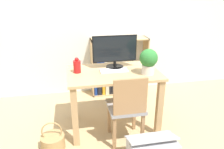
% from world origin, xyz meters
% --- Properties ---
extents(ground_plane, '(10.00, 10.00, 0.00)m').
position_xyz_m(ground_plane, '(0.00, 0.00, 0.00)').
color(ground_plane, tan).
extents(wall_back, '(8.00, 0.05, 2.60)m').
position_xyz_m(wall_back, '(0.00, 1.16, 1.30)').
color(wall_back, silver).
rests_on(wall_back, ground_plane).
extents(desk, '(1.11, 0.70, 0.76)m').
position_xyz_m(desk, '(0.00, 0.00, 0.60)').
color(desk, tan).
rests_on(desk, ground_plane).
extents(monitor, '(0.56, 0.22, 0.41)m').
position_xyz_m(monitor, '(0.04, 0.15, 0.99)').
color(monitor, black).
rests_on(monitor, desk).
extents(keyboard, '(0.34, 0.15, 0.02)m').
position_xyz_m(keyboard, '(0.01, 0.02, 0.77)').
color(keyboard, silver).
rests_on(keyboard, desk).
extents(vase, '(0.09, 0.09, 0.19)m').
position_xyz_m(vase, '(-0.43, 0.06, 0.85)').
color(vase, red).
rests_on(vase, desk).
extents(potted_plant, '(0.21, 0.21, 0.30)m').
position_xyz_m(potted_plant, '(0.38, -0.15, 0.93)').
color(potted_plant, silver).
rests_on(potted_plant, desk).
extents(chair, '(0.40, 0.40, 0.86)m').
position_xyz_m(chair, '(0.08, -0.36, 0.47)').
color(chair, gray).
rests_on(chair, ground_plane).
extents(bookshelf, '(0.94, 0.28, 0.95)m').
position_xyz_m(bookshelf, '(0.11, 0.98, 0.41)').
color(bookshelf, tan).
rests_on(bookshelf, ground_plane).
extents(basket, '(0.26, 0.26, 0.35)m').
position_xyz_m(basket, '(-0.76, -0.33, 0.10)').
color(basket, tan).
rests_on(basket, ground_plane).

